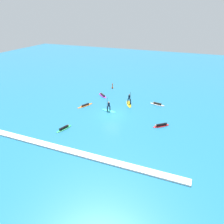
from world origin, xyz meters
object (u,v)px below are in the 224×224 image
surfer_on_orange_board (85,105)px  surfer_on_teal_board (109,108)px  surfer_on_yellow_board (129,102)px  surfer_on_red_board (161,125)px  surfer_on_purple_board (103,95)px  marker_buoy (112,87)px  surfer_on_white_board (157,104)px  surfer_on_green_board (64,128)px

surfer_on_orange_board → surfer_on_teal_board: bearing=110.2°
surfer_on_orange_board → surfer_on_yellow_board: 7.61m
surfer_on_yellow_board → surfer_on_teal_board: 4.41m
surfer_on_orange_board → surfer_on_red_board: surfer_on_red_board is taller
surfer_on_purple_board → surfer_on_orange_board: bearing=122.4°
surfer_on_red_board → surfer_on_yellow_board: (-6.58, 5.63, 0.22)m
surfer_on_yellow_board → marker_buoy: size_ratio=2.76×
surfer_on_orange_board → surfer_on_purple_board: surfer_on_purple_board is taller
surfer_on_white_board → surfer_on_green_board: (-10.31, -13.13, 0.00)m
surfer_on_purple_board → surfer_on_green_board: size_ratio=0.96×
surfer_on_teal_board → marker_buoy: size_ratio=2.32×
surfer_on_red_board → surfer_on_yellow_board: bearing=-81.6°
surfer_on_yellow_board → surfer_on_teal_board: surfer_on_teal_board is taller
surfer_on_white_board → marker_buoy: bearing=-16.2°
surfer_on_orange_board → surfer_on_white_board: bearing=138.6°
surfer_on_teal_board → marker_buoy: (-3.58, 10.46, -0.21)m
surfer_on_yellow_board → surfer_on_green_board: (-5.69, -11.48, -0.24)m
surfer_on_orange_board → surfer_on_green_board: surfer_on_green_board is taller
surfer_on_teal_board → surfer_on_purple_board: (-3.70, 5.73, -0.31)m
surfer_on_red_board → surfer_on_green_board: 13.59m
marker_buoy → surfer_on_green_board: bearing=-89.7°
surfer_on_white_board → surfer_on_green_board: size_ratio=0.96×
surfer_on_red_board → marker_buoy: 17.45m
surfer_on_green_board → marker_buoy: size_ratio=2.38×
surfer_on_purple_board → surfer_on_red_board: bearing=-169.9°
surfer_on_teal_board → surfer_on_purple_board: bearing=-48.2°
surfer_on_purple_board → surfer_on_white_board: (10.54, -0.27, 0.01)m
surfer_on_yellow_board → surfer_on_purple_board: bearing=-132.3°
surfer_on_orange_board → surfer_on_red_board: (13.34, -2.15, 0.04)m
marker_buoy → surfer_on_yellow_board: bearing=-48.9°
surfer_on_orange_board → marker_buoy: bearing=-161.1°
surfer_on_white_board → marker_buoy: 11.56m
surfer_on_yellow_board → surfer_on_teal_board: bearing=-54.7°
surfer_on_purple_board → marker_buoy: size_ratio=2.29×
surfer_on_teal_board → surfer_on_purple_board: surfer_on_teal_board is taller
surfer_on_green_board → surfer_on_purple_board: bearing=17.5°
surfer_on_orange_board → surfer_on_purple_board: size_ratio=1.20×
marker_buoy → surfer_on_white_board: bearing=-25.6°
surfer_on_yellow_board → surfer_on_teal_board: (-2.23, -3.80, 0.06)m
surfer_on_white_board → surfer_on_green_board: bearing=61.3°
surfer_on_green_board → surfer_on_red_board: bearing=-48.0°
surfer_on_red_board → surfer_on_orange_board: bearing=-50.2°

